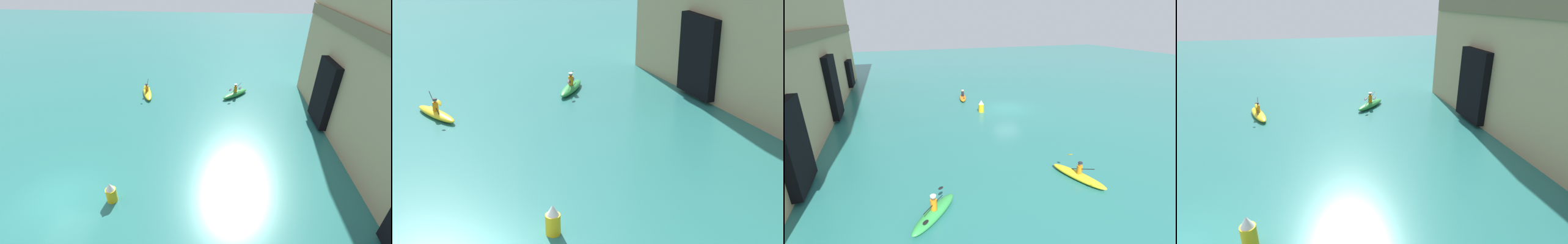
{
  "view_description": "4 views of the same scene",
  "coord_description": "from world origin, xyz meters",
  "views": [
    {
      "loc": [
        8.76,
        7.97,
        10.53
      ],
      "look_at": [
        -6.93,
        6.48,
        0.85
      ],
      "focal_mm": 24.0,
      "sensor_mm": 36.0,
      "label": 1
    },
    {
      "loc": [
        14.74,
        -3.23,
        11.17
      ],
      "look_at": [
        -6.7,
        7.41,
        0.91
      ],
      "focal_mm": 50.0,
      "sensor_mm": 36.0,
      "label": 2
    },
    {
      "loc": [
        -22.79,
        10.61,
        8.26
      ],
      "look_at": [
        -7.33,
        5.35,
        1.89
      ],
      "focal_mm": 24.0,
      "sensor_mm": 36.0,
      "label": 3
    },
    {
      "loc": [
        8.47,
        5.24,
        7.72
      ],
      "look_at": [
        -5.5,
        8.11,
        1.95
      ],
      "focal_mm": 28.0,
      "sensor_mm": 36.0,
      "label": 4
    }
  ],
  "objects": [
    {
      "name": "marker_buoy",
      "position": [
        -0.18,
        2.82,
        0.54
      ],
      "size": [
        0.54,
        0.54,
        1.17
      ],
      "color": "yellow",
      "rests_on": "ground"
    },
    {
      "name": "kayak_orange",
      "position": [
        4.67,
        3.33,
        0.21
      ],
      "size": [
        3.1,
        1.36,
        1.04
      ],
      "rotation": [
        0.0,
        0.0,
        6.05
      ],
      "color": "orange",
      "rests_on": "ground"
    },
    {
      "name": "kayak_green",
      "position": [
        -13.24,
        9.52,
        0.25
      ],
      "size": [
        2.66,
        2.63,
        1.17
      ],
      "rotation": [
        0.0,
        0.0,
        2.37
      ],
      "color": "green",
      "rests_on": "ground"
    },
    {
      "name": "kayak_yellow",
      "position": [
        -12.78,
        1.43,
        0.22
      ],
      "size": [
        3.29,
        1.78,
        1.23
      ],
      "rotation": [
        0.0,
        0.0,
        3.49
      ],
      "color": "yellow",
      "rests_on": "ground"
    },
    {
      "name": "ground_plane",
      "position": [
        0.0,
        0.0,
        0.0
      ],
      "size": [
        120.0,
        120.0,
        0.0
      ],
      "primitive_type": "plane",
      "color": "#28706B"
    }
  ]
}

